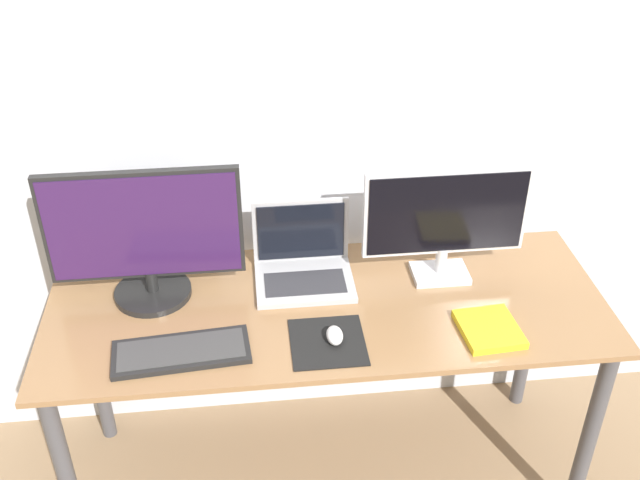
{
  "coord_description": "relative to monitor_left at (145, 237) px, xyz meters",
  "views": [
    {
      "loc": [
        -0.22,
        -1.43,
        2.13
      ],
      "look_at": [
        -0.02,
        0.36,
        0.95
      ],
      "focal_mm": 42.0,
      "sensor_mm": 36.0,
      "label": 1
    }
  ],
  "objects": [
    {
      "name": "wall_back",
      "position": [
        0.52,
        0.28,
        0.3
      ],
      "size": [
        7.0,
        0.05,
        2.5
      ],
      "color": "silver",
      "rests_on": "ground_plane"
    },
    {
      "name": "desk",
      "position": [
        0.52,
        -0.11,
        -0.32
      ],
      "size": [
        1.67,
        0.64,
        0.75
      ],
      "color": "olive",
      "rests_on": "ground_plane"
    },
    {
      "name": "monitor_left",
      "position": [
        0.0,
        0.0,
        0.0
      ],
      "size": [
        0.57,
        0.23,
        0.42
      ],
      "color": "black",
      "rests_on": "desk"
    },
    {
      "name": "monitor_right",
      "position": [
        0.89,
        0.0,
        0.0
      ],
      "size": [
        0.5,
        0.12,
        0.37
      ],
      "color": "silver",
      "rests_on": "desk"
    },
    {
      "name": "laptop",
      "position": [
        0.46,
        0.04,
        -0.15
      ],
      "size": [
        0.3,
        0.23,
        0.24
      ],
      "color": "#ADADB2",
      "rests_on": "desk"
    },
    {
      "name": "keyboard",
      "position": [
        0.1,
        -0.28,
        -0.2
      ],
      "size": [
        0.38,
        0.18,
        0.02
      ],
      "color": "black",
      "rests_on": "desk"
    },
    {
      "name": "mousepad",
      "position": [
        0.5,
        -0.28,
        -0.21
      ],
      "size": [
        0.21,
        0.21,
        0.0
      ],
      "color": "black",
      "rests_on": "desk"
    },
    {
      "name": "mouse",
      "position": [
        0.52,
        -0.28,
        -0.19
      ],
      "size": [
        0.05,
        0.07,
        0.04
      ],
      "color": "silver",
      "rests_on": "mousepad"
    },
    {
      "name": "book",
      "position": [
        0.96,
        -0.28,
        -0.2
      ],
      "size": [
        0.18,
        0.19,
        0.02
      ],
      "color": "yellow",
      "rests_on": "desk"
    }
  ]
}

